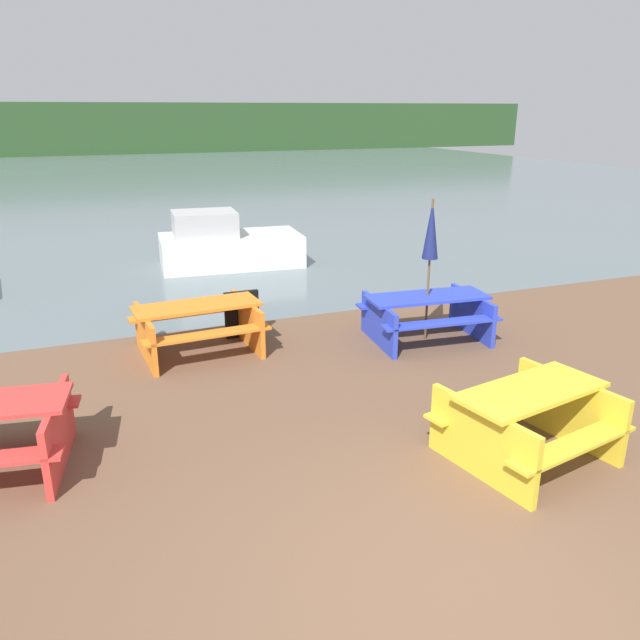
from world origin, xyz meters
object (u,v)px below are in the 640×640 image
Objects in this scene: umbrella_navy at (431,231)px; boat at (226,245)px; picnic_table_blue at (427,312)px; picnic_table_yellow at (528,417)px; picnic_table_orange at (198,323)px; signboard at (242,314)px.

umbrella_navy reaches higher than boat.
umbrella_navy is (-0.00, -0.00, 1.28)m from picnic_table_blue.
picnic_table_yellow is 9.53m from boat.
picnic_table_blue is (0.85, 3.49, -0.01)m from picnic_table_yellow.
picnic_table_orange reaches higher than picnic_table_blue.
umbrella_navy is at bearing 76.25° from picnic_table_yellow.
picnic_table_blue is at bearing -23.84° from signboard.
umbrella_navy is (3.47, -0.75, 1.27)m from picnic_table_orange.
picnic_table_orange is (-2.61, 4.24, -0.00)m from picnic_table_yellow.
picnic_table_yellow is at bearing -103.75° from picnic_table_blue.
picnic_table_yellow is 0.56× the size of boat.
picnic_table_yellow is 3.81m from umbrella_navy.
signboard is at bearing 111.37° from picnic_table_yellow.
picnic_table_yellow is 5.02m from signboard.
picnic_table_blue is 0.60× the size of boat.
boat is at bearing 106.83° from umbrella_navy.
picnic_table_yellow reaches higher than signboard.
signboard is (0.78, 0.44, -0.09)m from picnic_table_orange.
picnic_table_orange is at bearing 167.87° from umbrella_navy.
picnic_table_blue is at bearing -68.63° from boat.
picnic_table_orange is 3.77m from umbrella_navy.
picnic_table_yellow reaches higher than picnic_table_orange.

